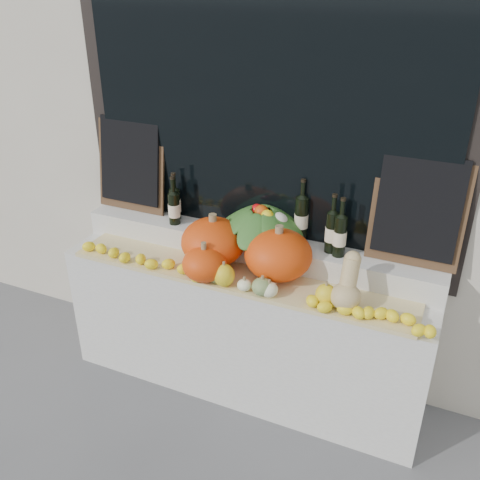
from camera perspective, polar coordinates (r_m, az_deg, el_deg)
name	(u,v)px	position (r m, az deg, el deg)	size (l,w,h in m)	color
storefront_facade	(294,17)	(3.48, 5.75, 22.57)	(7.00, 0.94, 4.50)	beige
display_sill	(245,328)	(3.50, 0.50, -9.40)	(2.30, 0.55, 0.88)	silver
rear_tier	(255,247)	(3.33, 1.57, -0.80)	(2.30, 0.25, 0.16)	silver
straw_bedding	(237,278)	(3.15, -0.37, -4.06)	(2.10, 0.32, 0.03)	tan
pumpkin_left	(213,242)	(3.21, -2.87, -0.20)	(0.39, 0.39, 0.29)	#EA480C
pumpkin_right	(278,255)	(3.07, 4.11, -1.58)	(0.39, 0.39, 0.29)	#EA480C
pumpkin_center	(204,264)	(3.07, -3.82, -2.57)	(0.26, 0.26, 0.20)	#EA480C
butternut_squash	(347,287)	(2.87, 11.38, -4.93)	(0.16, 0.22, 0.30)	tan
decorative_gourds	(257,283)	(2.97, 1.81, -4.64)	(0.75, 0.17, 0.16)	#295B1B
lemon_heap	(229,281)	(3.04, -1.23, -4.35)	(2.20, 0.16, 0.06)	yellow
produce_bowl	(261,222)	(3.22, 2.28, 1.88)	(0.58, 0.58, 0.23)	black
wine_bottle_far_left	(174,208)	(3.44, -7.05, 3.41)	(0.08, 0.08, 0.32)	black
wine_bottle_near_left	(175,203)	(3.51, -6.95, 3.89)	(0.08, 0.08, 0.32)	black
wine_bottle_tall	(301,218)	(3.21, 6.55, 2.30)	(0.08, 0.08, 0.39)	black
wine_bottle_near_right	(332,232)	(3.11, 9.76, 0.89)	(0.08, 0.08, 0.36)	black
wine_bottle_far_right	(340,236)	(3.07, 10.61, 0.47)	(0.08, 0.08, 0.36)	black
chalkboard_left	(130,163)	(3.63, -11.61, 8.04)	(0.50, 0.12, 0.62)	#4C331E
chalkboard_right	(418,210)	(3.02, 18.49, 3.10)	(0.50, 0.12, 0.62)	#4C331E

